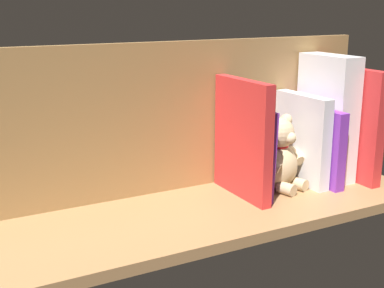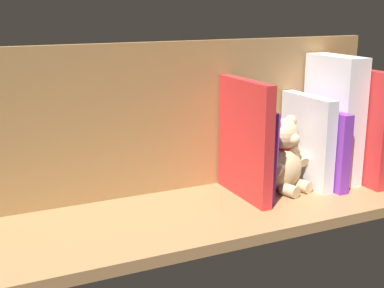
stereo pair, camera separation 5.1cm
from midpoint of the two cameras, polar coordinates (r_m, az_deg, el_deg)
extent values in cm
cube|color=#A87A4C|center=(107.11, 1.38, -7.69)|extent=(101.86, 30.96, 2.20)
cube|color=olive|center=(113.39, -1.56, 2.78)|extent=(101.86, 1.50, 32.44)
cube|color=red|center=(128.19, 18.23, 1.96)|extent=(2.58, 20.17, 25.93)
cube|color=white|center=(126.52, 16.10, 2.63)|extent=(5.62, 15.46, 28.82)
cube|color=purple|center=(124.02, 14.75, -0.22)|extent=(2.48, 18.24, 17.45)
cube|color=silver|center=(122.37, 13.45, 0.38)|extent=(2.84, 16.60, 20.41)
ellipsoid|color=#D1B284|center=(118.81, 10.80, -2.52)|extent=(11.54, 10.87, 10.00)
sphere|color=#D1B284|center=(116.79, 10.98, 1.03)|extent=(6.87, 6.87, 6.87)
sphere|color=#D1B284|center=(118.23, 11.81, 2.44)|extent=(2.66, 2.66, 2.66)
sphere|color=#D1B284|center=(114.20, 10.26, 2.08)|extent=(2.66, 2.66, 2.66)
sphere|color=beige|center=(115.24, 12.12, 0.52)|extent=(2.66, 2.66, 2.66)
cylinder|color=#D1B284|center=(121.29, 12.68, -1.39)|extent=(2.62, 5.04, 3.70)
cylinder|color=#D1B284|center=(113.96, 9.89, -2.31)|extent=(4.81, 5.34, 3.70)
cylinder|color=#D1B284|center=(119.33, 13.00, -4.42)|extent=(3.62, 4.35, 2.66)
cylinder|color=#D1B284|center=(115.86, 11.70, -4.94)|extent=(3.62, 4.35, 2.66)
torus|color=red|center=(117.46, 10.92, -0.27)|extent=(5.68, 5.68, 0.78)
cube|color=purple|center=(114.00, 7.75, -0.75)|extent=(2.24, 17.15, 19.11)
cube|color=red|center=(111.33, 7.02, 0.49)|extent=(2.31, 18.77, 25.06)
camera|label=1|loc=(0.03, -88.57, 0.38)|focal=49.53mm
camera|label=2|loc=(0.03, 91.43, -0.38)|focal=49.53mm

